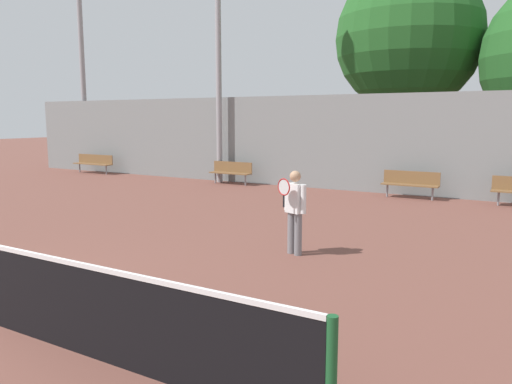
# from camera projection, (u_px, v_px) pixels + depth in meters

# --- Properties ---
(tennis_player) EXTENTS (0.50, 0.48, 1.55)m
(tennis_player) POSITION_uv_depth(u_px,v_px,m) (295.00, 208.00, 9.11)
(tennis_player) COLOR slate
(tennis_player) RESTS_ON ground_plane
(bench_courtside_near) EXTENTS (1.70, 0.40, 0.85)m
(bench_courtside_near) POSITION_uv_depth(u_px,v_px,m) (231.00, 170.00, 18.96)
(bench_courtside_near) COLOR brown
(bench_courtside_near) RESTS_ON ground_plane
(bench_courtside_far) EXTENTS (2.17, 0.40, 0.85)m
(bench_courtside_far) POSITION_uv_depth(u_px,v_px,m) (94.00, 162.00, 22.71)
(bench_courtside_far) COLOR brown
(bench_courtside_far) RESTS_ON ground_plane
(bench_by_gate) EXTENTS (1.74, 0.40, 0.85)m
(bench_by_gate) POSITION_uv_depth(u_px,v_px,m) (411.00, 182.00, 15.61)
(bench_by_gate) COLOR brown
(bench_by_gate) RESTS_ON ground_plane
(light_pole_near_left) EXTENTS (0.90, 0.60, 11.46)m
(light_pole_near_left) POSITION_uv_depth(u_px,v_px,m) (218.00, 0.00, 18.63)
(light_pole_near_left) COLOR #939399
(light_pole_near_left) RESTS_ON ground_plane
(light_pole_far_right) EXTENTS (0.90, 0.60, 9.27)m
(light_pole_far_right) POSITION_uv_depth(u_px,v_px,m) (82.00, 53.00, 23.47)
(light_pole_far_right) COLOR #939399
(light_pole_far_right) RESTS_ON ground_plane
(back_fence) EXTENTS (29.72, 0.06, 3.30)m
(back_fence) POSITION_uv_depth(u_px,v_px,m) (321.00, 142.00, 17.65)
(back_fence) COLOR gray
(back_fence) RESTS_ON ground_plane
(tree_green_broad) EXTENTS (6.12, 6.12, 8.90)m
(tree_green_broad) POSITION_uv_depth(u_px,v_px,m) (409.00, 38.00, 21.02)
(tree_green_broad) COLOR brown
(tree_green_broad) RESTS_ON ground_plane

